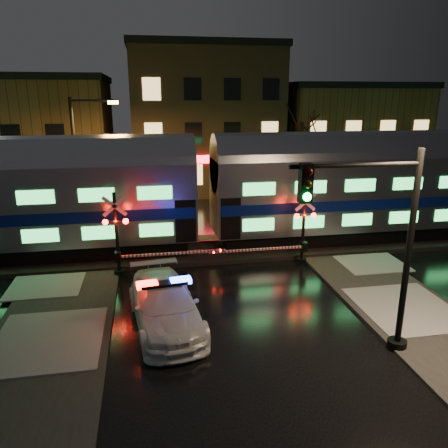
% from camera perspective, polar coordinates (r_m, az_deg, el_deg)
% --- Properties ---
extents(ground, '(120.00, 120.00, 0.00)m').
position_cam_1_polar(ground, '(18.66, 0.14, -8.71)').
color(ground, black).
rests_on(ground, ground).
extents(ballast, '(90.00, 4.20, 0.24)m').
position_cam_1_polar(ballast, '(23.19, -2.05, -3.26)').
color(ballast, black).
rests_on(ballast, ground).
extents(sidewalk_left, '(4.00, 20.00, 0.12)m').
position_cam_1_polar(sidewalk_left, '(13.68, -24.47, -20.34)').
color(sidewalk_left, '#2D2D2D').
rests_on(sidewalk_left, ground).
extents(building_left, '(14.00, 10.00, 9.00)m').
position_cam_1_polar(building_left, '(40.05, -24.87, 10.02)').
color(building_left, '#533620').
rests_on(building_left, ground).
extents(building_mid, '(12.00, 11.00, 11.50)m').
position_cam_1_polar(building_mid, '(39.51, -2.84, 13.23)').
color(building_mid, brown).
rests_on(building_mid, ground).
extents(building_right, '(12.00, 10.00, 8.50)m').
position_cam_1_polar(building_right, '(42.77, 15.16, 10.92)').
color(building_right, '#533620').
rests_on(building_right, ground).
extents(train, '(51.00, 3.12, 5.92)m').
position_cam_1_polar(train, '(22.27, -2.64, 4.64)').
color(train, black).
rests_on(train, ballast).
extents(police_car, '(2.86, 5.67, 1.75)m').
position_cam_1_polar(police_car, '(15.86, -7.70, -10.44)').
color(police_car, white).
rests_on(police_car, ground).
extents(crossing_signal_right, '(5.22, 0.63, 3.70)m').
position_cam_1_polar(crossing_signal_right, '(21.12, 9.43, -1.46)').
color(crossing_signal_right, black).
rests_on(crossing_signal_right, ground).
extents(crossing_signal_left, '(5.52, 0.64, 3.91)m').
position_cam_1_polar(crossing_signal_left, '(19.99, -12.74, -2.41)').
color(crossing_signal_left, black).
rests_on(crossing_signal_left, ground).
extents(traffic_light, '(4.20, 0.73, 6.49)m').
position_cam_1_polar(traffic_light, '(13.83, 19.54, -3.41)').
color(traffic_light, black).
rests_on(traffic_light, ground).
extents(streetlight, '(2.63, 0.28, 7.87)m').
position_cam_1_polar(streetlight, '(26.11, -18.23, 8.15)').
color(streetlight, black).
rests_on(streetlight, ground).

